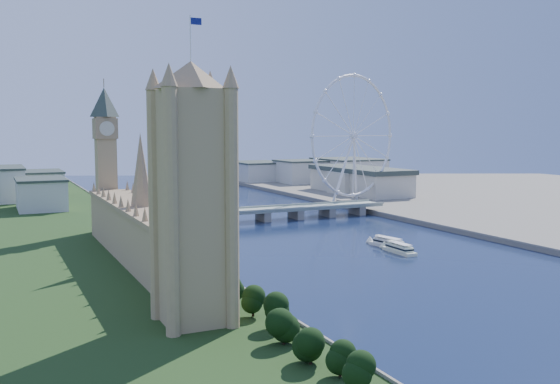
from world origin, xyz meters
TOP-DOWN VIEW (x-y plane):
  - tree_row at (-113.00, 42.00)m, footprint 9.04×153.04m
  - victoria_tower at (-135.00, 55.00)m, footprint 28.16×28.16m
  - parliament_range at (-128.00, 170.00)m, footprint 24.00×200.00m
  - big_ben at (-128.00, 278.00)m, footprint 20.02×20.02m
  - westminster_bridge at (0.00, 300.00)m, footprint 220.00×22.00m
  - london_eye at (119.98, 355.08)m, footprint 113.60×39.12m
  - county_hall at (175.00, 430.00)m, footprint 54.00×144.00m
  - city_skyline at (39.22, 560.08)m, footprint 505.00×280.00m
  - tour_boat_near at (21.36, 142.80)m, footprint 8.17×29.92m
  - tour_boat_far at (26.02, 160.95)m, footprint 13.15×31.50m

SIDE VIEW (x-z plane):
  - county_hall at x=175.00m, z-range -17.50..17.50m
  - tour_boat_near at x=21.36m, z-range -3.29..3.29m
  - tour_boat_far at x=26.02m, z-range -3.38..3.38m
  - westminster_bridge at x=0.00m, z-range 1.88..11.38m
  - tree_row at x=-113.00m, z-range -1.52..19.66m
  - city_skyline at x=39.22m, z-range 0.96..32.96m
  - parliament_range at x=-128.00m, z-range -16.52..53.48m
  - victoria_tower at x=-135.00m, z-range -1.51..110.49m
  - big_ben at x=-128.00m, z-range 11.57..121.57m
  - london_eye at x=119.98m, z-range 5.37..129.67m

